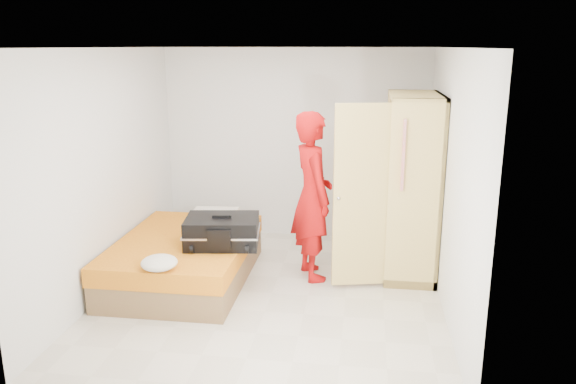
# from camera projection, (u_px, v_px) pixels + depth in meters

# --- Properties ---
(room) EXTENTS (4.00, 4.02, 2.60)m
(room) POSITION_uv_depth(u_px,v_px,m) (271.00, 177.00, 5.79)
(room) COLOR beige
(room) RESTS_ON ground
(bed) EXTENTS (1.42, 2.02, 0.50)m
(bed) POSITION_uv_depth(u_px,v_px,m) (185.00, 259.00, 6.42)
(bed) COLOR brown
(bed) RESTS_ON ground
(wardrobe) EXTENTS (1.16, 1.32, 2.10)m
(wardrobe) POSITION_uv_depth(u_px,v_px,m) (407.00, 190.00, 6.49)
(wardrobe) COLOR #E9CB71
(wardrobe) RESTS_ON ground
(person) EXTENTS (0.70, 0.83, 1.93)m
(person) POSITION_uv_depth(u_px,v_px,m) (312.00, 196.00, 6.36)
(person) COLOR #B60B0E
(person) RESTS_ON ground
(suitcase) EXTENTS (0.87, 0.69, 0.34)m
(suitcase) POSITION_uv_depth(u_px,v_px,m) (222.00, 231.00, 6.12)
(suitcase) COLOR black
(suitcase) RESTS_ON bed
(round_cushion) EXTENTS (0.36, 0.36, 0.14)m
(round_cushion) POSITION_uv_depth(u_px,v_px,m) (159.00, 263.00, 5.47)
(round_cushion) COLOR white
(round_cushion) RESTS_ON bed
(pillow) EXTENTS (0.58, 0.33, 0.10)m
(pillow) POSITION_uv_depth(u_px,v_px,m) (216.00, 213.00, 7.13)
(pillow) COLOR white
(pillow) RESTS_ON bed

